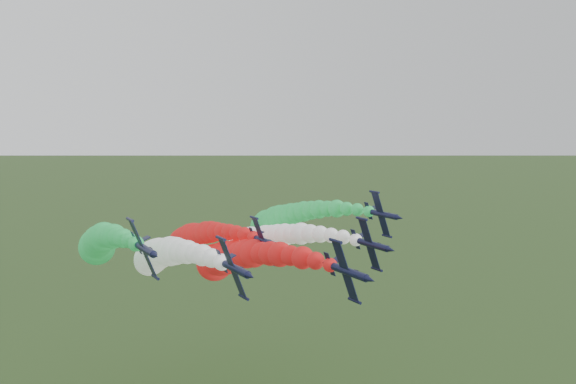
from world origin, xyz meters
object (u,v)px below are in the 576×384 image
at_px(jet_inner_left, 159,256).
at_px(jet_outer_left, 100,243).
at_px(jet_lead, 231,258).
at_px(jet_outer_right, 281,219).
at_px(jet_inner_right, 259,241).
at_px(jet_trail, 192,239).

bearing_deg(jet_inner_left, jet_outer_left, 129.78).
xyz_separation_m(jet_inner_left, jet_outer_left, (-8.61, 10.33, 1.52)).
xyz_separation_m(jet_lead, jet_outer_right, (23.57, 20.01, 2.30)).
xyz_separation_m(jet_inner_right, jet_trail, (-9.78, 15.12, -1.03)).
relative_size(jet_inner_right, jet_outer_right, 1.01).
distance_m(jet_inner_left, jet_outer_left, 13.53).
relative_size(jet_inner_right, jet_outer_left, 1.01).
relative_size(jet_outer_right, jet_trail, 1.00).
bearing_deg(jet_outer_left, jet_trail, 19.67).
bearing_deg(jet_inner_right, jet_outer_left, 168.18).
distance_m(jet_inner_left, jet_outer_right, 37.62).
distance_m(jet_outer_left, jet_trail, 24.70).
relative_size(jet_outer_left, jet_outer_right, 1.00).
distance_m(jet_inner_left, jet_trail, 23.60).
bearing_deg(jet_trail, jet_outer_right, -15.74).
bearing_deg(jet_outer_left, jet_outer_right, 3.06).
bearing_deg(jet_lead, jet_inner_right, 40.92).
bearing_deg(jet_inner_left, jet_outer_right, 19.72).
xyz_separation_m(jet_outer_right, jet_trail, (-20.91, 5.90, -3.49)).
bearing_deg(jet_outer_left, jet_inner_right, -11.82).
distance_m(jet_inner_right, jet_trail, 18.04).
bearing_deg(jet_outer_left, jet_lead, -40.88).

